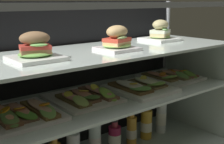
% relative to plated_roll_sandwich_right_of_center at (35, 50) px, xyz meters
% --- Properties ---
extents(case_frame, '(1.44, 0.55, 0.86)m').
position_rel_plated_roll_sandwich_right_of_center_xyz_m(case_frame, '(0.42, 0.21, -0.20)').
color(case_frame, gray).
rests_on(case_frame, ground).
extents(riser_lower_tier, '(1.38, 0.49, 0.34)m').
position_rel_plated_roll_sandwich_right_of_center_xyz_m(riser_lower_tier, '(0.42, 0.04, -0.46)').
color(riser_lower_tier, silver).
rests_on(riser_lower_tier, case_base_deck).
extents(shelf_lower_glass, '(1.40, 0.51, 0.01)m').
position_rel_plated_roll_sandwich_right_of_center_xyz_m(shelf_lower_glass, '(0.42, 0.04, -0.28)').
color(shelf_lower_glass, silver).
rests_on(shelf_lower_glass, riser_lower_tier).
extents(riser_upper_tier, '(1.38, 0.49, 0.22)m').
position_rel_plated_roll_sandwich_right_of_center_xyz_m(riser_upper_tier, '(0.42, 0.04, -0.16)').
color(riser_upper_tier, silver).
rests_on(riser_upper_tier, shelf_lower_glass).
extents(shelf_upper_glass, '(1.40, 0.51, 0.01)m').
position_rel_plated_roll_sandwich_right_of_center_xyz_m(shelf_upper_glass, '(0.42, 0.04, -0.05)').
color(shelf_upper_glass, silver).
rests_on(shelf_upper_glass, riser_upper_tier).
extents(plated_roll_sandwich_right_of_center, '(0.19, 0.19, 0.11)m').
position_rel_plated_roll_sandwich_right_of_center_xyz_m(plated_roll_sandwich_right_of_center, '(0.00, 0.00, 0.00)').
color(plated_roll_sandwich_right_of_center, white).
rests_on(plated_roll_sandwich_right_of_center, shelf_upper_glass).
extents(plated_roll_sandwich_mid_right, '(0.17, 0.17, 0.12)m').
position_rel_plated_roll_sandwich_right_of_center_xyz_m(plated_roll_sandwich_mid_right, '(0.41, -0.02, 0.01)').
color(plated_roll_sandwich_mid_right, white).
rests_on(plated_roll_sandwich_mid_right, shelf_upper_glass).
extents(plated_roll_sandwich_far_left, '(0.19, 0.19, 0.12)m').
position_rel_plated_roll_sandwich_right_of_center_xyz_m(plated_roll_sandwich_far_left, '(0.83, 0.10, 0.01)').
color(plated_roll_sandwich_far_left, white).
rests_on(plated_roll_sandwich_far_left, shelf_upper_glass).
extents(open_sandwich_tray_far_left, '(0.29, 0.33, 0.07)m').
position_rel_plated_roll_sandwich_right_of_center_xyz_m(open_sandwich_tray_far_left, '(-0.07, 0.02, -0.25)').
color(open_sandwich_tray_far_left, white).
rests_on(open_sandwich_tray_far_left, shelf_lower_glass).
extents(open_sandwich_tray_left_of_center, '(0.29, 0.33, 0.06)m').
position_rel_plated_roll_sandwich_right_of_center_xyz_m(open_sandwich_tray_left_of_center, '(0.26, 0.05, -0.26)').
color(open_sandwich_tray_left_of_center, white).
rests_on(open_sandwich_tray_left_of_center, shelf_lower_glass).
extents(open_sandwich_tray_near_right_corner, '(0.29, 0.33, 0.06)m').
position_rel_plated_roll_sandwich_right_of_center_xyz_m(open_sandwich_tray_near_right_corner, '(0.58, -0.00, -0.25)').
color(open_sandwich_tray_near_right_corner, white).
rests_on(open_sandwich_tray_near_right_corner, shelf_lower_glass).
extents(open_sandwich_tray_mid_left, '(0.29, 0.33, 0.06)m').
position_rel_plated_roll_sandwich_right_of_center_xyz_m(open_sandwich_tray_mid_left, '(0.90, 0.05, -0.26)').
color(open_sandwich_tray_mid_left, white).
rests_on(open_sandwich_tray_mid_left, shelf_lower_glass).
extents(juice_bottle_front_fourth, '(0.07, 0.07, 0.24)m').
position_rel_plated_roll_sandwich_right_of_center_xyz_m(juice_bottle_front_fourth, '(0.36, 0.11, -0.53)').
color(juice_bottle_front_fourth, white).
rests_on(juice_bottle_front_fourth, case_base_deck).
extents(juice_bottle_front_second, '(0.07, 0.07, 0.19)m').
position_rel_plated_roll_sandwich_right_of_center_xyz_m(juice_bottle_front_second, '(0.48, 0.09, -0.55)').
color(juice_bottle_front_second, '#971E45').
rests_on(juice_bottle_front_second, case_base_deck).
extents(juice_bottle_back_left, '(0.06, 0.06, 0.21)m').
position_rel_plated_roll_sandwich_right_of_center_xyz_m(juice_bottle_back_left, '(0.61, 0.10, -0.55)').
color(juice_bottle_back_left, gold).
rests_on(juice_bottle_back_left, case_base_deck).
extents(juice_bottle_back_right, '(0.07, 0.07, 0.24)m').
position_rel_plated_roll_sandwich_right_of_center_xyz_m(juice_bottle_back_right, '(0.73, 0.10, -0.54)').
color(juice_bottle_back_right, gold).
rests_on(juice_bottle_back_right, case_base_deck).
extents(juice_bottle_front_right_end, '(0.06, 0.06, 0.25)m').
position_rel_plated_roll_sandwich_right_of_center_xyz_m(juice_bottle_front_right_end, '(0.87, 0.10, -0.53)').
color(juice_bottle_front_right_end, white).
rests_on(juice_bottle_front_right_end, case_base_deck).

